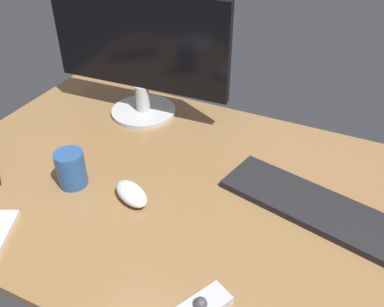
# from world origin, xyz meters

# --- Properties ---
(desk) EXTENTS (1.40, 0.84, 0.02)m
(desk) POSITION_xyz_m (0.00, 0.00, 0.01)
(desk) COLOR olive
(desk) RESTS_ON ground
(monitor) EXTENTS (0.56, 0.20, 0.38)m
(monitor) POSITION_xyz_m (-0.32, 0.27, 0.23)
(monitor) COLOR #BEBEBE
(monitor) RESTS_ON desk
(keyboard) EXTENTS (0.47, 0.24, 0.02)m
(keyboard) POSITION_xyz_m (0.28, 0.06, 0.03)
(keyboard) COLOR black
(keyboard) RESTS_ON desk
(computer_mouse) EXTENTS (0.12, 0.10, 0.04)m
(computer_mouse) POSITION_xyz_m (-0.13, -0.09, 0.04)
(computer_mouse) COLOR silver
(computer_mouse) RESTS_ON desk
(coffee_mug) EXTENTS (0.07, 0.07, 0.09)m
(coffee_mug) POSITION_xyz_m (-0.30, -0.11, 0.07)
(coffee_mug) COLOR #28518C
(coffee_mug) RESTS_ON desk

